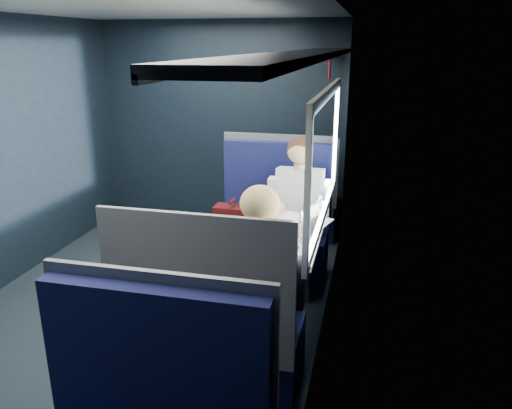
% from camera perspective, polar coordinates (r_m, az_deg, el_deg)
% --- Properties ---
extents(ground, '(2.80, 4.20, 0.01)m').
position_cam_1_polar(ground, '(4.24, -12.17, -11.48)').
color(ground, black).
extents(room_shell, '(3.00, 4.40, 2.40)m').
position_cam_1_polar(room_shell, '(3.74, -13.34, 8.66)').
color(room_shell, black).
rests_on(room_shell, ground).
extents(table, '(0.62, 1.00, 0.74)m').
position_cam_1_polar(table, '(3.64, 2.03, -4.44)').
color(table, '#54565E').
rests_on(table, ground).
extents(seat_bay_near, '(1.04, 0.62, 1.26)m').
position_cam_1_polar(seat_bay_near, '(4.56, 1.74, -2.98)').
color(seat_bay_near, '#0C0F38').
rests_on(seat_bay_near, ground).
extents(seat_bay_far, '(1.04, 0.62, 1.26)m').
position_cam_1_polar(seat_bay_far, '(3.05, -4.85, -14.62)').
color(seat_bay_far, '#0C0F38').
rests_on(seat_bay_far, ground).
extents(seat_row_front, '(1.04, 0.51, 1.16)m').
position_cam_1_polar(seat_row_front, '(5.42, 3.84, 0.32)').
color(seat_row_front, '#0C0F38').
rests_on(seat_row_front, ground).
extents(man, '(0.53, 0.56, 1.32)m').
position_cam_1_polar(man, '(4.26, 4.78, -0.32)').
color(man, black).
rests_on(man, ground).
extents(woman, '(0.53, 0.56, 1.32)m').
position_cam_1_polar(woman, '(2.97, 0.63, -8.47)').
color(woman, black).
rests_on(woman, ground).
extents(papers, '(0.77, 0.94, 0.01)m').
position_cam_1_polar(papers, '(3.69, 2.57, -2.82)').
color(papers, white).
rests_on(papers, table).
extents(laptop, '(0.31, 0.35, 0.22)m').
position_cam_1_polar(laptop, '(3.57, 5.40, -2.60)').
color(laptop, silver).
rests_on(laptop, table).
extents(bottle_small, '(0.06, 0.06, 0.21)m').
position_cam_1_polar(bottle_small, '(3.80, 7.30, -0.84)').
color(bottle_small, silver).
rests_on(bottle_small, table).
extents(cup, '(0.07, 0.07, 0.09)m').
position_cam_1_polar(cup, '(3.97, 7.52, -0.81)').
color(cup, white).
rests_on(cup, table).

